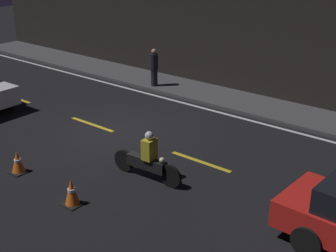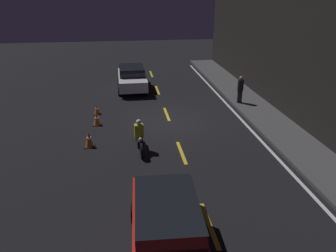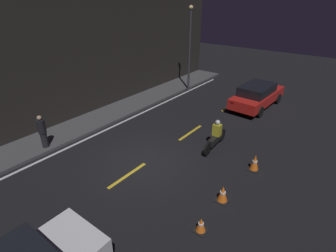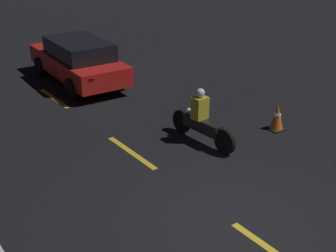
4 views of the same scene
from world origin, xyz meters
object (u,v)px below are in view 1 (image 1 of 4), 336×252
traffic_cone_mid (18,162)px  traffic_cone_far (72,192)px  pedestrian (154,67)px  motorcycle (147,160)px

traffic_cone_mid → traffic_cone_far: bearing=-4.2°
traffic_cone_far → pedestrian: 9.22m
traffic_cone_far → pedestrian: pedestrian is taller
motorcycle → traffic_cone_mid: bearing=-150.6°
traffic_cone_mid → pedestrian: size_ratio=0.40×
motorcycle → pedestrian: (-4.86, 6.04, 0.37)m
traffic_cone_mid → pedestrian: 8.19m
motorcycle → pedestrian: 7.76m
motorcycle → pedestrian: bearing=125.6°
traffic_cone_mid → traffic_cone_far: 2.42m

